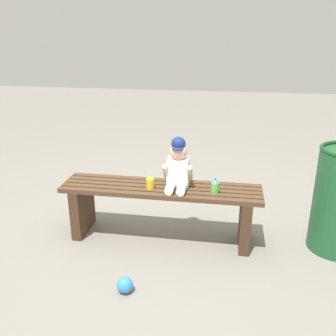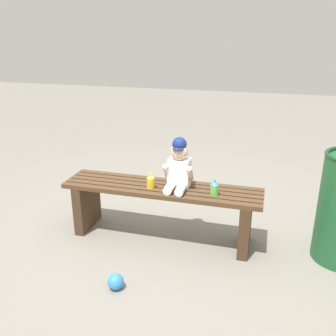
{
  "view_description": "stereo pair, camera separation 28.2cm",
  "coord_description": "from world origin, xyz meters",
  "px_view_note": "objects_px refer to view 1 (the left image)",
  "views": [
    {
      "loc": [
        0.5,
        -2.66,
        1.63
      ],
      "look_at": [
        0.07,
        -0.05,
        0.64
      ],
      "focal_mm": 39.57,
      "sensor_mm": 36.0,
      "label": 1
    },
    {
      "loc": [
        0.78,
        -2.6,
        1.63
      ],
      "look_at": [
        0.07,
        -0.05,
        0.64
      ],
      "focal_mm": 39.57,
      "sensor_mm": 36.0,
      "label": 2
    }
  ],
  "objects_px": {
    "park_bench": "(161,204)",
    "sippy_cup_right": "(215,186)",
    "toy_ball": "(125,285)",
    "child_figure": "(178,166)",
    "sippy_cup_left": "(150,182)"
  },
  "relations": [
    {
      "from": "park_bench",
      "to": "sippy_cup_left",
      "type": "xyz_separation_m",
      "value": [
        -0.07,
        -0.05,
        0.21
      ]
    },
    {
      "from": "park_bench",
      "to": "sippy_cup_left",
      "type": "relative_size",
      "value": 12.85
    },
    {
      "from": "child_figure",
      "to": "park_bench",
      "type": "bearing_deg",
      "value": -171.71
    },
    {
      "from": "park_bench",
      "to": "child_figure",
      "type": "height_order",
      "value": "child_figure"
    },
    {
      "from": "sippy_cup_right",
      "to": "child_figure",
      "type": "bearing_deg",
      "value": 166.15
    },
    {
      "from": "sippy_cup_left",
      "to": "sippy_cup_right",
      "type": "height_order",
      "value": "same"
    },
    {
      "from": "sippy_cup_left",
      "to": "toy_ball",
      "type": "bearing_deg",
      "value": -93.0
    },
    {
      "from": "park_bench",
      "to": "toy_ball",
      "type": "height_order",
      "value": "park_bench"
    },
    {
      "from": "park_bench",
      "to": "sippy_cup_right",
      "type": "height_order",
      "value": "sippy_cup_right"
    },
    {
      "from": "sippy_cup_right",
      "to": "toy_ball",
      "type": "xyz_separation_m",
      "value": [
        -0.54,
        -0.67,
        -0.46
      ]
    },
    {
      "from": "sippy_cup_right",
      "to": "toy_ball",
      "type": "height_order",
      "value": "sippy_cup_right"
    },
    {
      "from": "park_bench",
      "to": "child_figure",
      "type": "relative_size",
      "value": 3.94
    },
    {
      "from": "child_figure",
      "to": "sippy_cup_right",
      "type": "xyz_separation_m",
      "value": [
        0.3,
        -0.07,
        -0.12
      ]
    },
    {
      "from": "park_bench",
      "to": "sippy_cup_right",
      "type": "distance_m",
      "value": 0.48
    },
    {
      "from": "sippy_cup_left",
      "to": "park_bench",
      "type": "bearing_deg",
      "value": 35.84
    }
  ]
}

